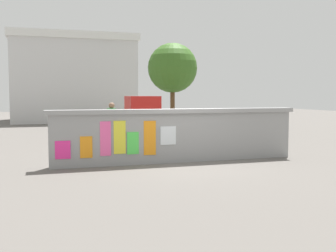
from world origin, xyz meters
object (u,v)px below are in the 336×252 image
object	(u,v)px
bicycle_near	(208,141)
person_walking	(112,120)
auto_rickshaw_truck	(166,119)
tree_roadside	(173,68)
motorcycle	(111,139)

from	to	relation	value
bicycle_near	person_walking	distance (m)	3.82
auto_rickshaw_truck	person_walking	xyz separation A→B (m)	(-2.39, -0.91, 0.09)
tree_roadside	auto_rickshaw_truck	bearing A→B (deg)	-110.83
tree_roadside	person_walking	bearing A→B (deg)	-125.71
motorcycle	person_walking	size ratio (longest dim) A/B	1.16
motorcycle	tree_roadside	xyz separation A→B (m)	(4.70, 8.01, 2.88)
motorcycle	person_walking	bearing A→B (deg)	79.79
auto_rickshaw_truck	bicycle_near	size ratio (longest dim) A/B	2.13
motorcycle	bicycle_near	xyz separation A→B (m)	(3.16, -0.54, -0.10)
motorcycle	tree_roadside	size ratio (longest dim) A/B	0.40
auto_rickshaw_truck	tree_roadside	world-z (taller)	tree_roadside
auto_rickshaw_truck	person_walking	distance (m)	2.56
auto_rickshaw_truck	tree_roadside	distance (m)	6.01
auto_rickshaw_truck	motorcycle	size ratio (longest dim) A/B	1.93
auto_rickshaw_truck	motorcycle	distance (m)	4.00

